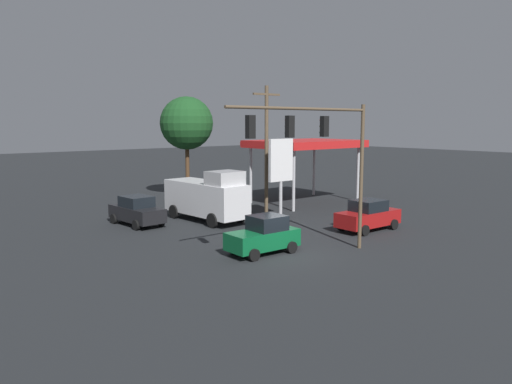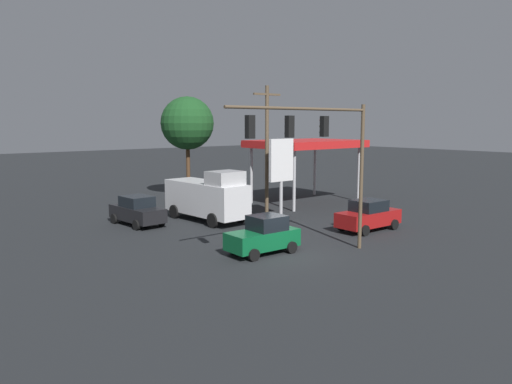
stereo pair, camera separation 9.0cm
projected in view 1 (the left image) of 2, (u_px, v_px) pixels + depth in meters
The scene contains 10 objects.
ground_plane at pixel (281, 255), 25.53m from camera, with size 200.00×200.00×0.00m, color black.
traffic_signal_assembly at pixel (319, 143), 24.09m from camera, with size 9.00×0.43×7.65m.
utility_pole at pixel (266, 148), 35.20m from camera, with size 2.40×0.26×9.27m.
gas_station_canopy at pixel (305, 145), 41.81m from camera, with size 8.83×6.41×5.26m.
price_sign at pixel (281, 164), 34.42m from camera, with size 2.06×0.27×5.62m.
sedan_far at pixel (137, 211), 32.87m from camera, with size 2.31×4.52×1.93m.
hatchback_crossing at pixel (264, 235), 25.71m from camera, with size 3.85×2.06×1.97m.
sedan_waiting at pixel (368, 215), 31.27m from camera, with size 4.43×2.12×1.93m.
delivery_truck at pixel (207, 197), 34.09m from camera, with size 2.84×6.91×3.58m.
street_tree at pixel (187, 123), 44.19m from camera, with size 4.70×4.70×9.02m.
Camera 1 is at (16.86, 18.28, 6.71)m, focal length 35.00 mm.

